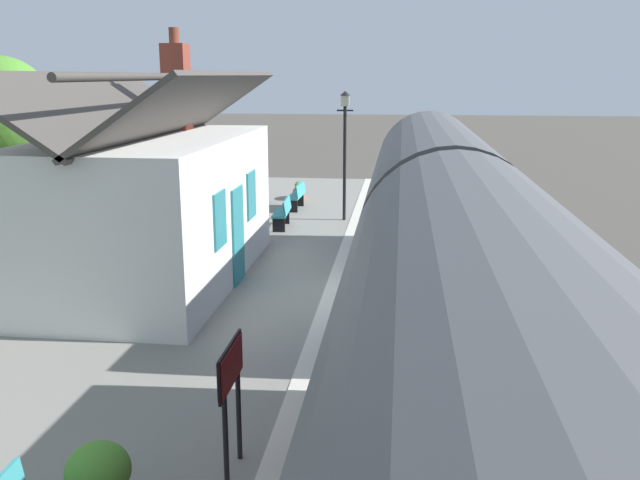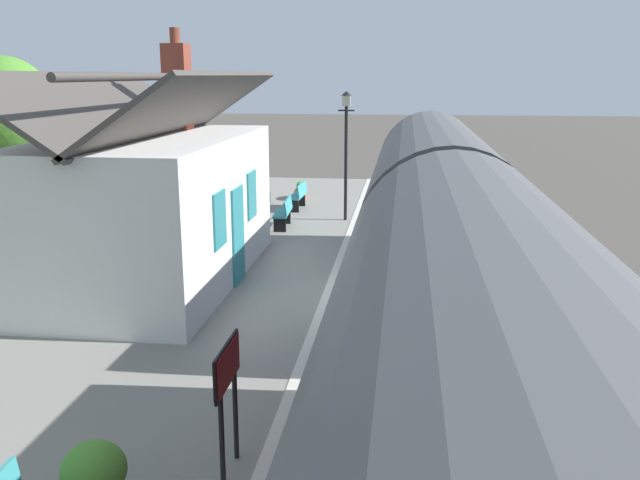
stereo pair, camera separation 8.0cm
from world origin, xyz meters
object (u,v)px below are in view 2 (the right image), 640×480
(planter_bench_right, at_px, (264,195))
(tree_far_left, at_px, (7,116))
(lamp_post_platform, at_px, (346,132))
(train, at_px, (447,296))
(planter_under_sign, at_px, (301,190))
(station_building, at_px, (153,204))
(station_sign_board, at_px, (227,376))
(planter_edge_far, at_px, (95,480))
(bench_by_lamp, at_px, (299,195))
(bench_near_building, at_px, (284,212))

(planter_bench_right, xyz_separation_m, tree_far_left, (-1.18, 8.63, 2.78))
(lamp_post_platform, bearing_deg, train, -167.93)
(planter_under_sign, bearing_deg, tree_far_left, 103.72)
(station_building, bearing_deg, train, -127.56)
(station_sign_board, bearing_deg, train, -45.26)
(station_sign_board, bearing_deg, planter_bench_right, 10.51)
(station_building, bearing_deg, station_sign_board, -153.79)
(lamp_post_platform, bearing_deg, planter_edge_far, 175.48)
(station_building, distance_m, planter_under_sign, 10.54)
(bench_by_lamp, relative_size, tree_far_left, 0.24)
(lamp_post_platform, distance_m, station_sign_board, 14.05)
(planter_edge_far, relative_size, lamp_post_platform, 0.22)
(train, relative_size, station_sign_board, 11.92)
(station_sign_board, bearing_deg, tree_far_left, 37.64)
(planter_bench_right, bearing_deg, station_sign_board, -169.49)
(planter_under_sign, bearing_deg, station_building, 170.95)
(station_sign_board, bearing_deg, planter_under_sign, 6.15)
(bench_near_building, xyz_separation_m, planter_bench_right, (3.67, 1.40, -0.17))
(station_building, bearing_deg, bench_near_building, -19.31)
(bench_near_building, distance_m, planter_bench_right, 3.93)
(bench_near_building, xyz_separation_m, tree_far_left, (2.50, 10.03, 2.61))
(station_building, xyz_separation_m, planter_edge_far, (-8.21, -2.42, -1.21))
(planter_bench_right, relative_size, station_sign_board, 0.50)
(station_building, height_order, planter_bench_right, station_building)
(planter_under_sign, bearing_deg, train, -163.58)
(planter_under_sign, bearing_deg, planter_edge_far, -177.60)
(planter_bench_right, xyz_separation_m, planter_edge_far, (-17.33, -1.91, 0.18))
(planter_under_sign, distance_m, planter_edge_far, 18.55)
(lamp_post_platform, bearing_deg, planter_bench_right, 53.24)
(lamp_post_platform, bearing_deg, planter_under_sign, 29.13)
(bench_near_building, relative_size, planter_edge_far, 1.60)
(station_building, distance_m, lamp_post_platform, 7.77)
(train, height_order, station_sign_board, train)
(planter_bench_right, bearing_deg, bench_near_building, -159.15)
(station_building, height_order, lamp_post_platform, station_building)
(bench_near_building, bearing_deg, planter_under_sign, 3.07)
(tree_far_left, bearing_deg, bench_near_building, -103.98)
(station_building, relative_size, planter_under_sign, 8.11)
(station_sign_board, xyz_separation_m, tree_far_left, (15.11, 11.65, 1.89))
(bench_by_lamp, relative_size, planter_edge_far, 1.60)
(station_building, height_order, planter_under_sign, station_building)
(planter_edge_far, bearing_deg, tree_far_left, 33.13)
(bench_near_building, bearing_deg, planter_bench_right, 20.85)
(planter_edge_far, bearing_deg, bench_by_lamp, 1.87)
(station_building, xyz_separation_m, planter_under_sign, (10.32, -1.64, -1.39))
(train, distance_m, station_building, 7.65)
(bench_near_building, relative_size, station_sign_board, 0.90)
(train, xyz_separation_m, planter_edge_far, (-3.55, 3.64, -0.91))
(train, xyz_separation_m, planter_under_sign, (14.98, 4.41, -1.09))
(lamp_post_platform, xyz_separation_m, tree_far_left, (1.14, 11.73, 0.34))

